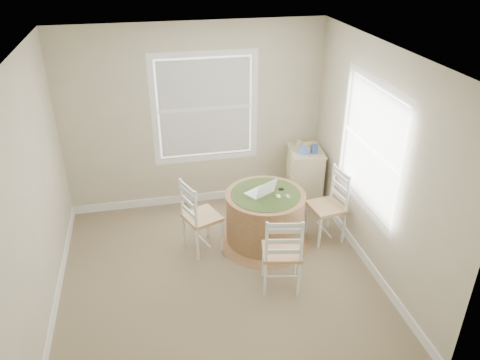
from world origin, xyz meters
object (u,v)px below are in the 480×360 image
object	(u,v)px
chair_right	(326,207)
chair_near	(282,251)
corner_chest	(304,175)
chair_left	(202,216)
laptop	(261,192)
round_table	(265,216)

from	to	relation	value
chair_right	chair_near	bearing A→B (deg)	-54.40
chair_right	corner_chest	size ratio (longest dim) A/B	1.15
chair_left	chair_near	distance (m)	1.17
laptop	corner_chest	bearing A→B (deg)	-165.90
chair_left	laptop	xyz separation A→B (m)	(0.74, -0.01, 0.27)
corner_chest	chair_left	bearing A→B (deg)	-145.47
chair_left	corner_chest	bearing A→B (deg)	-82.95
chair_right	laptop	distance (m)	0.89
chair_left	laptop	bearing A→B (deg)	-112.28
chair_near	corner_chest	xyz separation A→B (m)	(0.87, 1.78, -0.06)
chair_left	laptop	size ratio (longest dim) A/B	2.33
round_table	chair_near	distance (m)	0.86
chair_left	round_table	bearing A→B (deg)	-113.78
round_table	chair_near	bearing A→B (deg)	-97.24
chair_right	chair_left	bearing A→B (deg)	-101.62
round_table	corner_chest	xyz separation A→B (m)	(0.84, 0.92, 0.03)
round_table	chair_near	xyz separation A→B (m)	(-0.04, -0.86, 0.08)
laptop	round_table	bearing A→B (deg)	127.78
chair_left	corner_chest	xyz separation A→B (m)	(1.63, 0.89, -0.06)
chair_right	corner_chest	xyz separation A→B (m)	(0.04, 0.99, -0.06)
round_table	chair_left	distance (m)	0.80
laptop	corner_chest	distance (m)	1.31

